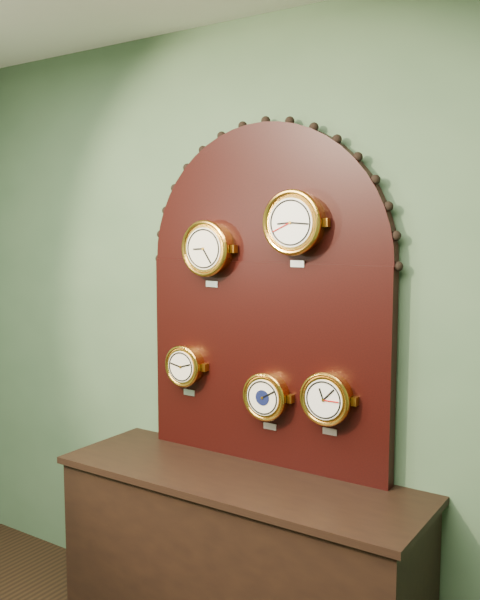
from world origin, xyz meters
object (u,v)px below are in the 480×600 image
Objects in this scene: barometer at (266,396)px; tide_clock at (327,398)px; shop_counter at (237,571)px; display_board at (265,286)px; roman_clock at (207,249)px; arabic_clock at (294,223)px; hygrometer at (185,366)px.

tide_clock is at bearing -0.03° from barometer.
shop_counter is 1.05× the size of display_board.
display_board is 0.32m from roman_clock.
arabic_clock reaches higher than barometer.
arabic_clock reaches higher than hygrometer.
tide_clock is (0.16, 0.00, -0.72)m from arabic_clock.
arabic_clock is at bearing -20.64° from display_board.
barometer is 0.96× the size of tide_clock.
barometer reaches higher than shop_counter.
hygrometer is 0.95× the size of barometer.
arabic_clock reaches higher than roman_clock.
arabic_clock is at bearing -179.60° from tide_clock.
display_board reaches higher than arabic_clock.
tide_clock is (0.34, -0.07, -0.44)m from display_board.
roman_clock is at bearing -165.73° from display_board.
hygrometer is at bearing 158.95° from shop_counter.
roman_clock is 0.57m from hygrometer.
arabic_clock is 1.17× the size of tide_clock.
display_board reaches higher than roman_clock.
display_board is at bearing 126.81° from barometer.
display_board is at bearing 90.00° from shop_counter.
display_board is 0.56m from tide_clock.
tide_clock is (0.74, -0.00, -0.05)m from hygrometer.
tide_clock is (0.34, 0.15, 0.78)m from shop_counter.
roman_clock is 1.22× the size of hygrometer.
tide_clock reaches higher than shop_counter.
hygrometer is at bearing 179.95° from tide_clock.
shop_counter is at bearing -29.99° from roman_clock.
hygrometer is (-0.14, 0.00, -0.55)m from roman_clock.
display_board is 5.79× the size of barometer.
roman_clock is 0.86m from tide_clock.
arabic_clock is at bearing -0.18° from hygrometer.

